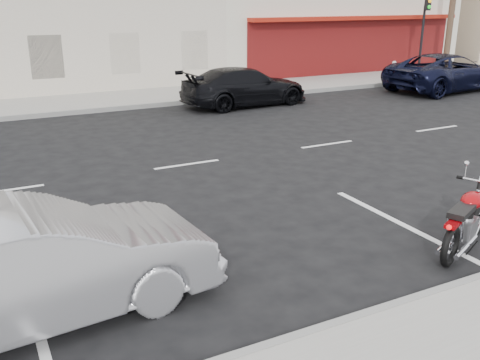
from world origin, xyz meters
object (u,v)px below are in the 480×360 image
at_px(suv_far, 446,72).
at_px(fire_hydrant, 394,68).
at_px(motorcycle, 480,209).
at_px(car_far, 245,87).
at_px(sedan_silver, 32,266).
at_px(traffic_light, 424,24).

bearing_deg(suv_far, fire_hydrant, -12.53).
distance_m(fire_hydrant, motorcycle, 18.19).
bearing_deg(suv_far, car_far, 78.45).
bearing_deg(sedan_silver, suv_far, -65.38).
height_order(traffic_light, car_far, traffic_light).
bearing_deg(car_far, suv_far, -99.47).
xyz_separation_m(fire_hydrant, sedan_silver, (-17.95, -13.63, 0.20)).
distance_m(suv_far, car_far, 9.05).
distance_m(fire_hydrant, suv_far, 3.60).
bearing_deg(suv_far, sedan_silver, 114.14).
distance_m(traffic_light, motorcycle, 19.14).
relative_size(motorcycle, car_far, 0.40).
height_order(motorcycle, suv_far, suv_far).
bearing_deg(traffic_light, motorcycle, -131.91).
bearing_deg(traffic_light, fire_hydrant, 173.64).
xyz_separation_m(traffic_light, sedan_silver, (-19.45, -13.47, -1.83)).
height_order(suv_far, car_far, suv_far).
xyz_separation_m(fire_hydrant, suv_far, (-0.43, -3.57, 0.24)).
height_order(sedan_silver, car_far, sedan_silver).
distance_m(motorcycle, sedan_silver, 6.78).
height_order(fire_hydrant, motorcycle, motorcycle).
bearing_deg(traffic_light, suv_far, -119.51).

